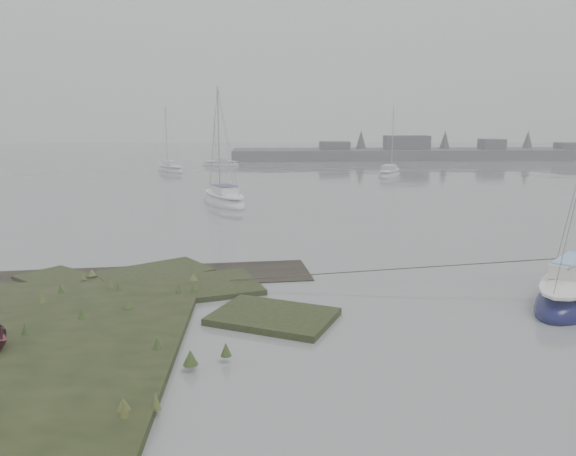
# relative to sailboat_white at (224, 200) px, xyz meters

# --- Properties ---
(ground) EXTENTS (160.00, 160.00, 0.00)m
(ground) POSITION_rel_sailboat_white_xyz_m (2.51, 7.99, -0.27)
(ground) COLOR slate
(ground) RESTS_ON ground
(far_shoreline) EXTENTS (60.00, 8.00, 4.15)m
(far_shoreline) POSITION_rel_sailboat_white_xyz_m (29.35, 39.89, 0.58)
(far_shoreline) COLOR #4C4F51
(far_shoreline) RESTS_ON ground
(sailboat_white) EXTENTS (4.34, 6.37, 8.60)m
(sailboat_white) POSITION_rel_sailboat_white_xyz_m (0.00, 0.00, 0.00)
(sailboat_white) COLOR silver
(sailboat_white) RESTS_ON ground
(sailboat_far_a) EXTENTS (4.43, 5.38, 7.51)m
(sailboat_far_a) POSITION_rel_sailboat_white_xyz_m (-7.44, 23.33, -0.03)
(sailboat_far_a) COLOR #BABEC4
(sailboat_far_a) RESTS_ON ground
(sailboat_far_b) EXTENTS (3.96, 5.55, 7.53)m
(sailboat_far_b) POSITION_rel_sailboat_white_xyz_m (15.40, 17.36, -0.03)
(sailboat_far_b) COLOR #B2B7BD
(sailboat_far_b) RESTS_ON ground
(sailboat_far_c) EXTENTS (4.61, 1.87, 6.35)m
(sailboat_far_c) POSITION_rel_sailboat_white_xyz_m (-2.49, 30.29, -0.07)
(sailboat_far_c) COLOR silver
(sailboat_far_c) RESTS_ON ground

